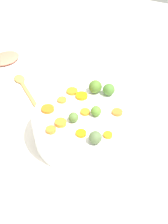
% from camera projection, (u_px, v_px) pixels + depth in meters
% --- Properties ---
extents(tabletop, '(2.40, 2.40, 0.02)m').
position_uv_depth(tabletop, '(77.00, 138.00, 0.89)').
color(tabletop, white).
rests_on(tabletop, ground).
extents(serving_bowl_carrots, '(0.30, 0.30, 0.09)m').
position_uv_depth(serving_bowl_carrots, '(84.00, 126.00, 0.86)').
color(serving_bowl_carrots, white).
rests_on(serving_bowl_carrots, tabletop).
extents(carrot_slice_0, '(0.04, 0.04, 0.01)m').
position_uv_depth(carrot_slice_0, '(85.00, 112.00, 0.83)').
color(carrot_slice_0, orange).
rests_on(carrot_slice_0, serving_bowl_carrots).
extents(carrot_slice_1, '(0.03, 0.03, 0.01)m').
position_uv_depth(carrot_slice_1, '(62.00, 100.00, 0.87)').
color(carrot_slice_1, orange).
rests_on(carrot_slice_1, serving_bowl_carrots).
extents(carrot_slice_2, '(0.05, 0.05, 0.01)m').
position_uv_depth(carrot_slice_2, '(72.00, 91.00, 0.91)').
color(carrot_slice_2, orange).
rests_on(carrot_slice_2, serving_bowl_carrots).
extents(carrot_slice_3, '(0.03, 0.03, 0.01)m').
position_uv_depth(carrot_slice_3, '(117.00, 112.00, 0.83)').
color(carrot_slice_3, orange).
rests_on(carrot_slice_3, serving_bowl_carrots).
extents(carrot_slice_4, '(0.05, 0.05, 0.01)m').
position_uv_depth(carrot_slice_4, '(48.00, 109.00, 0.84)').
color(carrot_slice_4, orange).
rests_on(carrot_slice_4, serving_bowl_carrots).
extents(carrot_slice_5, '(0.04, 0.04, 0.01)m').
position_uv_depth(carrot_slice_5, '(82.00, 96.00, 0.89)').
color(carrot_slice_5, orange).
rests_on(carrot_slice_5, serving_bowl_carrots).
extents(carrot_slice_6, '(0.03, 0.03, 0.01)m').
position_uv_depth(carrot_slice_6, '(108.00, 135.00, 0.76)').
color(carrot_slice_6, orange).
rests_on(carrot_slice_6, serving_bowl_carrots).
extents(carrot_slice_7, '(0.04, 0.04, 0.01)m').
position_uv_depth(carrot_slice_7, '(51.00, 130.00, 0.77)').
color(carrot_slice_7, orange).
rests_on(carrot_slice_7, serving_bowl_carrots).
extents(carrot_slice_8, '(0.05, 0.05, 0.01)m').
position_uv_depth(carrot_slice_8, '(61.00, 123.00, 0.79)').
color(carrot_slice_8, orange).
rests_on(carrot_slice_8, serving_bowl_carrots).
extents(carrot_slice_9, '(0.03, 0.03, 0.01)m').
position_uv_depth(carrot_slice_9, '(81.00, 133.00, 0.77)').
color(carrot_slice_9, orange).
rests_on(carrot_slice_9, serving_bowl_carrots).
extents(brussels_sprout_0, '(0.04, 0.04, 0.04)m').
position_uv_depth(brussels_sprout_0, '(97.00, 87.00, 0.90)').
color(brussels_sprout_0, '#4E7527').
rests_on(brussels_sprout_0, serving_bowl_carrots).
extents(brussels_sprout_1, '(0.03, 0.03, 0.03)m').
position_uv_depth(brussels_sprout_1, '(96.00, 111.00, 0.82)').
color(brussels_sprout_1, '#57852D').
rests_on(brussels_sprout_1, serving_bowl_carrots).
extents(brussels_sprout_2, '(0.03, 0.03, 0.03)m').
position_uv_depth(brussels_sprout_2, '(73.00, 117.00, 0.80)').
color(brussels_sprout_2, '#547435').
rests_on(brussels_sprout_2, serving_bowl_carrots).
extents(brussels_sprout_3, '(0.04, 0.04, 0.04)m').
position_uv_depth(brussels_sprout_3, '(109.00, 90.00, 0.89)').
color(brussels_sprout_3, '#47752D').
rests_on(brussels_sprout_3, serving_bowl_carrots).
extents(brussels_sprout_4, '(0.03, 0.03, 0.03)m').
position_uv_depth(brussels_sprout_4, '(95.00, 137.00, 0.74)').
color(brussels_sprout_4, '#546C40').
rests_on(brussels_sprout_4, serving_bowl_carrots).
extents(wooden_spoon, '(0.23, 0.16, 0.01)m').
position_uv_depth(wooden_spoon, '(24.00, 86.00, 1.07)').
color(wooden_spoon, '#B88845').
rests_on(wooden_spoon, tabletop).
extents(ham_plate, '(0.20, 0.20, 0.01)m').
position_uv_depth(ham_plate, '(7.00, 59.00, 1.22)').
color(ham_plate, white).
rests_on(ham_plate, tabletop).
extents(ham_slice_main, '(0.11, 0.13, 0.02)m').
position_uv_depth(ham_slice_main, '(6.00, 58.00, 1.19)').
color(ham_slice_main, '#CF745A').
rests_on(ham_slice_main, ham_plate).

